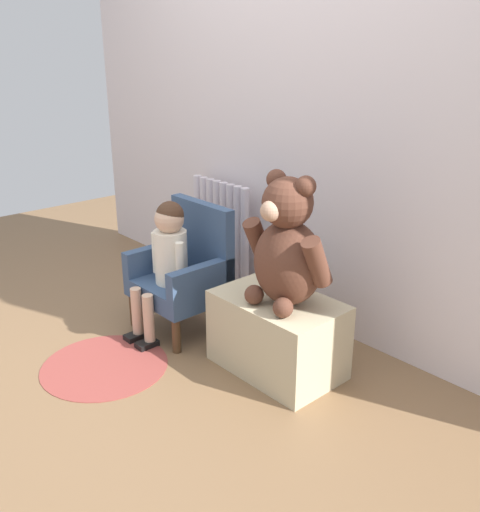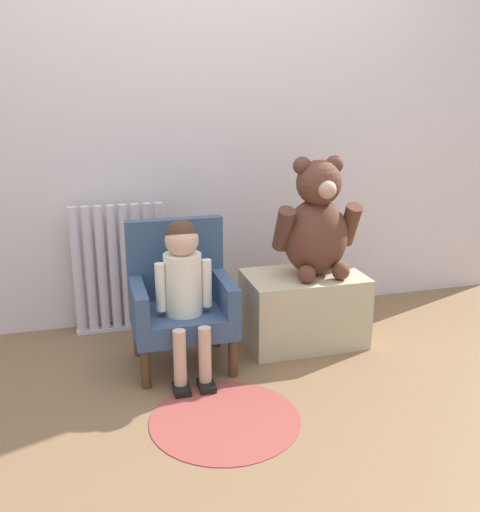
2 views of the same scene
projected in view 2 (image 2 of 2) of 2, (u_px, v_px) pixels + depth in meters
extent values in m
plane|color=brown|center=(263.00, 416.00, 2.30)|extent=(6.00, 6.00, 0.00)
cube|color=silver|center=(200.00, 101.00, 3.01)|extent=(3.80, 0.05, 2.40)
cylinder|color=silver|center=(77.00, 270.00, 2.96)|extent=(0.05, 0.05, 0.67)
cylinder|color=silver|center=(90.00, 269.00, 2.97)|extent=(0.05, 0.05, 0.67)
cylinder|color=silver|center=(102.00, 268.00, 2.99)|extent=(0.05, 0.05, 0.67)
cylinder|color=silver|center=(114.00, 268.00, 3.01)|extent=(0.05, 0.05, 0.67)
cylinder|color=silver|center=(126.00, 267.00, 3.02)|extent=(0.05, 0.05, 0.67)
cylinder|color=silver|center=(138.00, 266.00, 3.04)|extent=(0.05, 0.05, 0.67)
cylinder|color=silver|center=(149.00, 265.00, 3.05)|extent=(0.05, 0.05, 0.67)
cylinder|color=silver|center=(161.00, 264.00, 3.07)|extent=(0.05, 0.05, 0.67)
cube|color=silver|center=(124.00, 327.00, 3.11)|extent=(0.50, 0.05, 0.02)
cube|color=#364D70|center=(183.00, 320.00, 2.65)|extent=(0.46, 0.39, 0.10)
cube|color=#364D70|center=(175.00, 259.00, 2.73)|extent=(0.46, 0.06, 0.39)
cube|color=#364D70|center=(138.00, 299.00, 2.56)|extent=(0.06, 0.39, 0.14)
cube|color=#364D70|center=(224.00, 291.00, 2.67)|extent=(0.06, 0.39, 0.14)
cylinder|color=#4C331E|center=(145.00, 369.00, 2.49)|extent=(0.04, 0.04, 0.18)
cylinder|color=#4C331E|center=(233.00, 358.00, 2.59)|extent=(0.04, 0.04, 0.18)
cylinder|color=#4C331E|center=(138.00, 338.00, 2.79)|extent=(0.04, 0.04, 0.18)
cylinder|color=#4C331E|center=(216.00, 329.00, 2.89)|extent=(0.04, 0.04, 0.18)
cylinder|color=white|center=(183.00, 284.00, 2.56)|extent=(0.17, 0.17, 0.28)
sphere|color=#D8AD8E|center=(182.00, 240.00, 2.50)|extent=(0.15, 0.15, 0.15)
sphere|color=#472D1E|center=(181.00, 236.00, 2.50)|extent=(0.14, 0.14, 0.14)
cylinder|color=#D8AD8E|center=(180.00, 358.00, 2.44)|extent=(0.06, 0.06, 0.25)
cube|color=black|center=(182.00, 389.00, 2.47)|extent=(0.07, 0.11, 0.03)
cylinder|color=#D8AD8E|center=(205.00, 355.00, 2.47)|extent=(0.06, 0.06, 0.25)
cube|color=black|center=(206.00, 386.00, 2.49)|extent=(0.07, 0.11, 0.03)
cylinder|color=white|center=(160.00, 287.00, 2.51)|extent=(0.04, 0.04, 0.22)
cylinder|color=white|center=(207.00, 283.00, 2.57)|extent=(0.04, 0.04, 0.22)
cube|color=#C0B18C|center=(303.00, 308.00, 2.92)|extent=(0.59, 0.38, 0.36)
ellipsoid|color=brown|center=(315.00, 237.00, 2.82)|extent=(0.32, 0.28, 0.38)
sphere|color=brown|center=(319.00, 183.00, 2.73)|extent=(0.22, 0.22, 0.22)
sphere|color=tan|center=(327.00, 190.00, 2.64)|extent=(0.09, 0.09, 0.09)
sphere|color=brown|center=(302.00, 166.00, 2.70)|extent=(0.09, 0.09, 0.09)
sphere|color=brown|center=(334.00, 164.00, 2.74)|extent=(0.09, 0.09, 0.09)
cylinder|color=brown|center=(284.00, 229.00, 2.75)|extent=(0.08, 0.17, 0.23)
cylinder|color=brown|center=(350.00, 224.00, 2.84)|extent=(0.08, 0.17, 0.23)
sphere|color=brown|center=(307.00, 274.00, 2.73)|extent=(0.09, 0.09, 0.09)
sphere|color=brown|center=(341.00, 271.00, 2.78)|extent=(0.09, 0.09, 0.09)
cylinder|color=brown|center=(225.00, 419.00, 2.27)|extent=(0.60, 0.60, 0.01)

